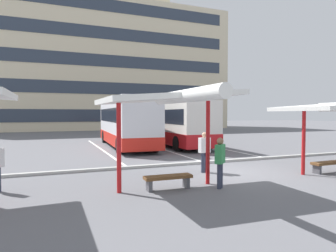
% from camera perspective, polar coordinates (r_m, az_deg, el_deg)
% --- Properties ---
extents(ground_plane, '(160.00, 160.00, 0.00)m').
position_cam_1_polar(ground_plane, '(12.63, 12.90, -8.69)').
color(ground_plane, slate).
extents(terminal_building, '(42.28, 11.48, 22.60)m').
position_cam_1_polar(terminal_building, '(49.97, -13.60, 10.94)').
color(terminal_building, beige).
rests_on(terminal_building, ground).
extents(coach_bus_0, '(2.99, 10.62, 3.70)m').
position_cam_1_polar(coach_bus_0, '(21.78, -8.10, 0.52)').
color(coach_bus_0, silver).
rests_on(coach_bus_0, ground).
extents(coach_bus_1, '(2.62, 10.53, 3.61)m').
position_cam_1_polar(coach_bus_1, '(22.73, 0.86, 0.47)').
color(coach_bus_1, silver).
rests_on(coach_bus_1, ground).
extents(lane_stripe_0, '(0.16, 14.00, 0.01)m').
position_cam_1_polar(lane_stripe_0, '(20.53, -12.72, -4.43)').
color(lane_stripe_0, white).
rests_on(lane_stripe_0, ground).
extents(lane_stripe_1, '(0.16, 14.00, 0.01)m').
position_cam_1_polar(lane_stripe_1, '(21.47, -2.41, -4.07)').
color(lane_stripe_1, white).
rests_on(lane_stripe_1, ground).
extents(lane_stripe_2, '(0.16, 14.00, 0.01)m').
position_cam_1_polar(lane_stripe_2, '(23.05, 6.75, -3.65)').
color(lane_stripe_2, white).
rests_on(lane_stripe_2, ground).
extents(waiting_shelter_1, '(4.08, 5.07, 3.15)m').
position_cam_1_polar(waiting_shelter_1, '(9.23, 0.26, 5.18)').
color(waiting_shelter_1, red).
rests_on(waiting_shelter_1, ground).
extents(bench_1, '(1.57, 0.45, 0.45)m').
position_cam_1_polar(bench_1, '(9.54, 0.02, -10.20)').
color(bench_1, brown).
rests_on(bench_1, ground).
extents(waiting_shelter_2, '(3.73, 4.83, 2.91)m').
position_cam_1_polar(waiting_shelter_2, '(13.61, 29.63, 3.07)').
color(waiting_shelter_2, red).
rests_on(waiting_shelter_2, ground).
extents(bench_2, '(1.73, 0.46, 0.45)m').
position_cam_1_polar(bench_2, '(13.90, 28.75, -6.50)').
color(bench_2, brown).
rests_on(bench_2, ground).
extents(platform_kerb, '(44.00, 0.24, 0.12)m').
position_cam_1_polar(platform_kerb, '(14.59, 7.58, -6.92)').
color(platform_kerb, '#ADADA8').
rests_on(platform_kerb, ground).
extents(waiting_passenger_1, '(0.50, 0.48, 1.64)m').
position_cam_1_polar(waiting_passenger_1, '(9.72, 10.02, -6.32)').
color(waiting_passenger_1, '#33384C').
rests_on(waiting_passenger_1, ground).
extents(waiting_passenger_2, '(0.51, 0.29, 1.65)m').
position_cam_1_polar(waiting_passenger_2, '(12.22, 7.06, -4.49)').
color(waiting_passenger_2, '#33384C').
rests_on(waiting_passenger_2, ground).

